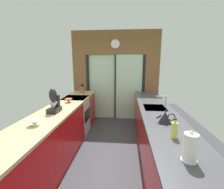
% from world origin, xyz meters
% --- Properties ---
extents(ground_plane, '(5.04, 7.60, 0.02)m').
position_xyz_m(ground_plane, '(0.00, 0.60, -0.01)').
color(ground_plane, '#38383D').
extents(back_wall_unit, '(2.64, 0.12, 2.70)m').
position_xyz_m(back_wall_unit, '(0.00, 2.40, 1.52)').
color(back_wall_unit, brown).
rests_on(back_wall_unit, ground_plane).
extents(left_counter_run, '(0.62, 3.80, 0.92)m').
position_xyz_m(left_counter_run, '(-0.91, 0.13, 0.47)').
color(left_counter_run, '#AD0C0F').
rests_on(left_counter_run, ground_plane).
extents(right_counter_run, '(0.62, 3.80, 0.92)m').
position_xyz_m(right_counter_run, '(0.91, 0.30, 0.46)').
color(right_counter_run, '#AD0C0F').
rests_on(right_counter_run, ground_plane).
extents(sink_faucet, '(0.19, 0.02, 0.23)m').
position_xyz_m(sink_faucet, '(1.05, 0.55, 1.08)').
color(sink_faucet, '#B7BABC').
rests_on(sink_faucet, right_counter_run).
extents(oven_range, '(0.60, 0.60, 0.92)m').
position_xyz_m(oven_range, '(-0.91, 1.25, 0.46)').
color(oven_range, '#B7BABC').
rests_on(oven_range, ground_plane).
extents(mixing_bowl_near, '(0.16, 0.16, 0.08)m').
position_xyz_m(mixing_bowl_near, '(-0.89, -0.49, 0.96)').
color(mixing_bowl_near, silver).
rests_on(mixing_bowl_near, left_counter_run).
extents(mixing_bowl_far, '(0.16, 0.16, 0.08)m').
position_xyz_m(mixing_bowl_far, '(-0.89, 0.77, 0.97)').
color(mixing_bowl_far, '#BC4C38').
rests_on(mixing_bowl_far, left_counter_run).
extents(knife_block, '(0.09, 0.14, 0.26)m').
position_xyz_m(knife_block, '(-0.89, 1.82, 1.02)').
color(knife_block, brown).
rests_on(knife_block, left_counter_run).
extents(stand_mixer, '(0.17, 0.27, 0.42)m').
position_xyz_m(stand_mixer, '(-0.89, 0.10, 1.08)').
color(stand_mixer, black).
rests_on(stand_mixer, left_counter_run).
extents(kettle, '(0.26, 0.18, 0.19)m').
position_xyz_m(kettle, '(0.89, -0.24, 1.00)').
color(kettle, black).
rests_on(kettle, right_counter_run).
extents(soap_bottle, '(0.07, 0.07, 0.23)m').
position_xyz_m(soap_bottle, '(0.89, -0.67, 1.02)').
color(soap_bottle, '#D1CC4C').
rests_on(soap_bottle, right_counter_run).
extents(paper_towel_roll, '(0.14, 0.14, 0.28)m').
position_xyz_m(paper_towel_roll, '(0.89, -1.10, 1.05)').
color(paper_towel_roll, '#B7BABC').
rests_on(paper_towel_roll, right_counter_run).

